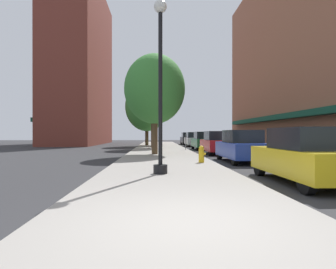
{
  "coord_description": "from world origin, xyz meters",
  "views": [
    {
      "loc": [
        -0.44,
        -4.42,
        1.47
      ],
      "look_at": [
        0.68,
        21.67,
        1.4
      ],
      "focal_mm": 30.9,
      "sensor_mm": 36.0,
      "label": 1
    }
  ],
  "objects_px": {
    "tree_near": "(155,89)",
    "lamppost": "(160,83)",
    "car_black": "(188,139)",
    "car_red": "(217,143)",
    "tree_far": "(153,99)",
    "car_yellow": "(305,156)",
    "parking_meter_near": "(186,140)",
    "car_white": "(194,139)",
    "car_green": "(204,141)",
    "fire_hydrant": "(201,154)",
    "car_blue": "(241,147)",
    "tree_mid": "(147,107)"
  },
  "relations": [
    {
      "from": "fire_hydrant",
      "to": "tree_near",
      "type": "bearing_deg",
      "value": 111.0
    },
    {
      "from": "car_red",
      "to": "car_black",
      "type": "distance_m",
      "value": 18.7
    },
    {
      "from": "tree_mid",
      "to": "car_red",
      "type": "distance_m",
      "value": 14.98
    },
    {
      "from": "fire_hydrant",
      "to": "car_green",
      "type": "bearing_deg",
      "value": 80.1
    },
    {
      "from": "car_white",
      "to": "car_black",
      "type": "height_order",
      "value": "same"
    },
    {
      "from": "car_red",
      "to": "car_white",
      "type": "xyz_separation_m",
      "value": [
        0.0,
        12.75,
        0.0
      ]
    },
    {
      "from": "tree_mid",
      "to": "car_red",
      "type": "height_order",
      "value": "tree_mid"
    },
    {
      "from": "tree_near",
      "to": "car_black",
      "type": "distance_m",
      "value": 20.98
    },
    {
      "from": "tree_near",
      "to": "car_green",
      "type": "bearing_deg",
      "value": 58.2
    },
    {
      "from": "car_green",
      "to": "tree_far",
      "type": "bearing_deg",
      "value": 161.19
    },
    {
      "from": "tree_near",
      "to": "car_red",
      "type": "height_order",
      "value": "tree_near"
    },
    {
      "from": "car_blue",
      "to": "car_green",
      "type": "distance_m",
      "value": 11.79
    },
    {
      "from": "lamppost",
      "to": "car_black",
      "type": "height_order",
      "value": "lamppost"
    },
    {
      "from": "tree_far",
      "to": "car_yellow",
      "type": "height_order",
      "value": "tree_far"
    },
    {
      "from": "tree_near",
      "to": "lamppost",
      "type": "bearing_deg",
      "value": -88.65
    },
    {
      "from": "car_red",
      "to": "car_black",
      "type": "relative_size",
      "value": 1.0
    },
    {
      "from": "lamppost",
      "to": "tree_near",
      "type": "distance_m",
      "value": 9.58
    },
    {
      "from": "car_white",
      "to": "car_black",
      "type": "bearing_deg",
      "value": 88.7
    },
    {
      "from": "parking_meter_near",
      "to": "car_blue",
      "type": "height_order",
      "value": "car_blue"
    },
    {
      "from": "tree_far",
      "to": "car_blue",
      "type": "bearing_deg",
      "value": -70.97
    },
    {
      "from": "car_blue",
      "to": "car_green",
      "type": "xyz_separation_m",
      "value": [
        0.0,
        11.79,
        0.0
      ]
    },
    {
      "from": "tree_far",
      "to": "car_green",
      "type": "distance_m",
      "value": 6.47
    },
    {
      "from": "tree_mid",
      "to": "car_white",
      "type": "xyz_separation_m",
      "value": [
        5.48,
        -0.64,
        -3.88
      ]
    },
    {
      "from": "car_blue",
      "to": "tree_mid",
      "type": "bearing_deg",
      "value": 107.14
    },
    {
      "from": "lamppost",
      "to": "car_red",
      "type": "distance_m",
      "value": 12.01
    },
    {
      "from": "parking_meter_near",
      "to": "tree_mid",
      "type": "height_order",
      "value": "tree_mid"
    },
    {
      "from": "tree_near",
      "to": "car_red",
      "type": "relative_size",
      "value": 1.55
    },
    {
      "from": "car_white",
      "to": "fire_hydrant",
      "type": "bearing_deg",
      "value": -97.79
    },
    {
      "from": "tree_near",
      "to": "car_black",
      "type": "height_order",
      "value": "tree_near"
    },
    {
      "from": "car_black",
      "to": "lamppost",
      "type": "bearing_deg",
      "value": -97.66
    },
    {
      "from": "parking_meter_near",
      "to": "car_white",
      "type": "distance_m",
      "value": 9.87
    },
    {
      "from": "car_blue",
      "to": "car_red",
      "type": "distance_m",
      "value": 6.01
    },
    {
      "from": "car_green",
      "to": "car_black",
      "type": "relative_size",
      "value": 1.0
    },
    {
      "from": "tree_near",
      "to": "car_blue",
      "type": "distance_m",
      "value": 7.36
    },
    {
      "from": "lamppost",
      "to": "car_yellow",
      "type": "bearing_deg",
      "value": -18.53
    },
    {
      "from": "tree_near",
      "to": "car_black",
      "type": "bearing_deg",
      "value": 77.43
    },
    {
      "from": "tree_far",
      "to": "fire_hydrant",
      "type": "bearing_deg",
      "value": -80.77
    },
    {
      "from": "lamppost",
      "to": "car_blue",
      "type": "relative_size",
      "value": 1.37
    },
    {
      "from": "tree_far",
      "to": "car_black",
      "type": "bearing_deg",
      "value": 67.1
    },
    {
      "from": "fire_hydrant",
      "to": "tree_near",
      "type": "height_order",
      "value": "tree_near"
    },
    {
      "from": "parking_meter_near",
      "to": "tree_far",
      "type": "relative_size",
      "value": 0.18
    },
    {
      "from": "car_white",
      "to": "tree_far",
      "type": "bearing_deg",
      "value": -133.59
    },
    {
      "from": "parking_meter_near",
      "to": "car_white",
      "type": "bearing_deg",
      "value": 78.61
    },
    {
      "from": "parking_meter_near",
      "to": "car_red",
      "type": "height_order",
      "value": "car_red"
    },
    {
      "from": "car_yellow",
      "to": "car_blue",
      "type": "relative_size",
      "value": 1.0
    },
    {
      "from": "tree_mid",
      "to": "car_blue",
      "type": "height_order",
      "value": "tree_mid"
    },
    {
      "from": "tree_far",
      "to": "car_red",
      "type": "distance_m",
      "value": 9.81
    },
    {
      "from": "fire_hydrant",
      "to": "parking_meter_near",
      "type": "bearing_deg",
      "value": 88.19
    },
    {
      "from": "lamppost",
      "to": "car_green",
      "type": "distance_m",
      "value": 17.45
    },
    {
      "from": "parking_meter_near",
      "to": "car_white",
      "type": "xyz_separation_m",
      "value": [
        1.95,
        9.68,
        -0.14
      ]
    }
  ]
}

